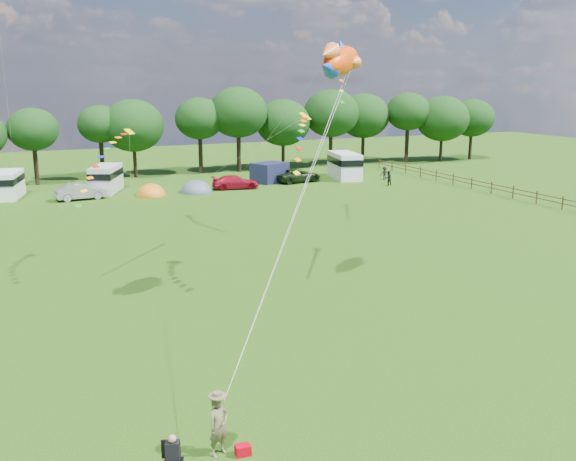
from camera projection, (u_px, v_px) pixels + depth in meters
name	position (u px, v px, depth m)	size (l,w,h in m)	color
ground_plane	(372.00, 375.00, 24.66)	(180.00, 180.00, 0.00)	black
tree_line	(165.00, 122.00, 74.21)	(102.98, 10.98, 10.27)	black
fence	(462.00, 180.00, 67.84)	(0.12, 33.12, 1.20)	#472D19
car_b	(81.00, 191.00, 60.56)	(1.65, 4.42, 1.56)	gray
car_c	(235.00, 182.00, 66.51)	(1.97, 4.68, 1.40)	maroon
car_d	(298.00, 175.00, 70.93)	(2.46, 5.43, 1.48)	black
campervan_b	(8.00, 184.00, 61.36)	(3.34, 5.56, 2.54)	silver
campervan_c	(106.00, 178.00, 64.60)	(4.22, 5.89, 2.66)	#BDBCBF
campervan_d	(345.00, 165.00, 73.49)	(3.73, 6.40, 2.94)	silver
tent_orange	(151.00, 195.00, 62.93)	(2.91, 3.19, 2.28)	orange
tent_greyblue	(196.00, 192.00, 64.66)	(3.27, 3.58, 2.43)	#465663
awning_navy	(270.00, 173.00, 70.75)	(3.47, 2.82, 2.17)	#191C39
kite_flyer	(218.00, 426.00, 19.23)	(0.70, 0.46, 1.91)	brown
camp_chair	(172.00, 451.00, 18.17)	(0.69, 0.71, 1.35)	#99999E
kite_bag	(243.00, 450.00, 19.37)	(0.46, 0.31, 0.33)	#AD000F
fish_kite	(338.00, 61.00, 30.62)	(3.70, 3.24, 2.09)	#ED4105
streamer_kite_b	(109.00, 154.00, 36.51)	(4.22, 4.60, 3.77)	#D0CC03
streamer_kite_c	(302.00, 132.00, 34.56)	(3.24, 5.04, 2.83)	#FFDF00
walker_a	(388.00, 178.00, 68.67)	(0.77, 0.47, 1.58)	black
walker_b	(384.00, 173.00, 72.69)	(0.96, 0.45, 1.49)	black
streamer_kite_d	(340.00, 63.00, 46.47)	(2.67, 5.06, 4.28)	#F9FF29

